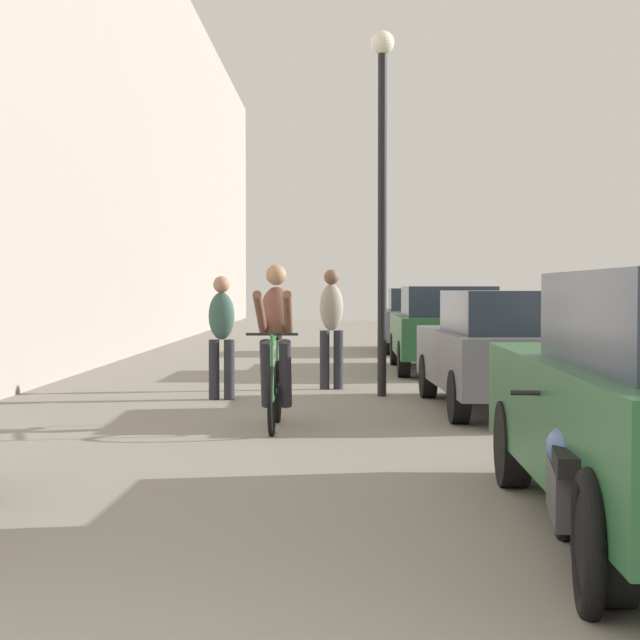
% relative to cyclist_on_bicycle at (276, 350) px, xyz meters
% --- Properties ---
extents(building_facade_left, '(0.54, 68.00, 10.12)m').
position_rel_cyclist_on_bicycle_xyz_m(building_facade_left, '(-3.99, 5.77, 4.25)').
color(building_facade_left, gray).
rests_on(building_facade_left, ground_plane).
extents(cyclist_on_bicycle, '(0.52, 1.76, 1.74)m').
position_rel_cyclist_on_bicycle_xyz_m(cyclist_on_bicycle, '(0.00, 0.00, 0.00)').
color(cyclist_on_bicycle, black).
rests_on(cyclist_on_bicycle, ground_plane).
extents(pedestrian_near, '(0.35, 0.25, 1.62)m').
position_rel_cyclist_on_bicycle_xyz_m(pedestrian_near, '(-0.86, 2.62, 0.10)').
color(pedestrian_near, '#26262D').
rests_on(pedestrian_near, ground_plane).
extents(pedestrian_mid, '(0.37, 0.29, 1.73)m').
position_rel_cyclist_on_bicycle_xyz_m(pedestrian_mid, '(0.57, 4.05, 0.17)').
color(pedestrian_mid, '#26262D').
rests_on(pedestrian_mid, ground_plane).
extents(street_lamp, '(0.32, 0.32, 4.90)m').
position_rel_cyclist_on_bicycle_xyz_m(street_lamp, '(1.26, 3.07, 2.30)').
color(street_lamp, black).
rests_on(street_lamp, ground_plane).
extents(parked_car_second, '(1.82, 4.08, 1.43)m').
position_rel_cyclist_on_bicycle_xyz_m(parked_car_second, '(2.67, 1.47, -0.07)').
color(parked_car_second, '#595960').
rests_on(parked_car_second, ground_plane).
extents(parked_car_third, '(1.80, 4.20, 1.49)m').
position_rel_cyclist_on_bicycle_xyz_m(parked_car_third, '(2.55, 7.30, -0.04)').
color(parked_car_third, '#23512D').
rests_on(parked_car_third, ground_plane).
extents(parked_car_fourth, '(1.81, 4.13, 1.45)m').
position_rel_cyclist_on_bicycle_xyz_m(parked_car_fourth, '(2.58, 13.03, -0.06)').
color(parked_car_fourth, '#595960').
rests_on(parked_car_fourth, ground_plane).
extents(parked_motorcycle, '(0.62, 2.14, 0.92)m').
position_rel_cyclist_on_bicycle_xyz_m(parked_motorcycle, '(1.87, -5.56, -0.41)').
color(parked_motorcycle, black).
rests_on(parked_motorcycle, ground_plane).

